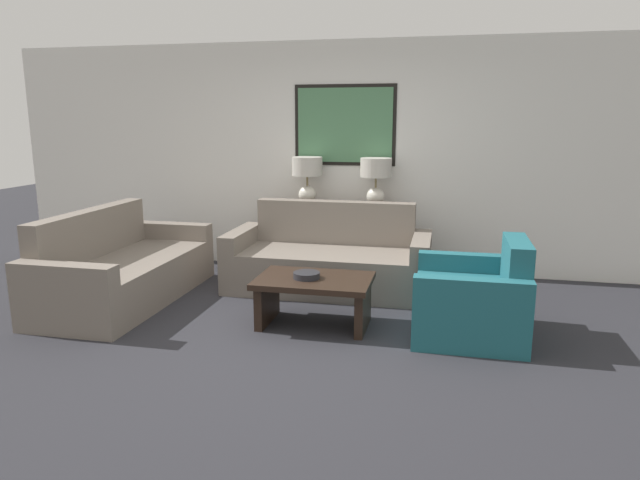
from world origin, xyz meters
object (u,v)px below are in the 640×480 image
at_px(decorative_bowl, 307,275).
at_px(armchair_near_back_wall, 474,302).
at_px(console_table, 341,240).
at_px(couch_by_back_wall, 329,262).
at_px(coffee_table, 314,292).
at_px(table_lamp_left, 307,174).
at_px(table_lamp_right, 376,175).
at_px(couch_by_side, 123,271).

xyz_separation_m(decorative_bowl, armchair_near_back_wall, (1.40, 0.10, -0.17)).
relative_size(console_table, couch_by_back_wall, 0.62).
bearing_deg(console_table, coffee_table, -86.93).
relative_size(decorative_bowl, armchair_near_back_wall, 0.24).
relative_size(console_table, table_lamp_left, 2.32).
bearing_deg(decorative_bowl, table_lamp_right, 78.58).
distance_m(console_table, decorative_bowl, 1.80).
distance_m(couch_by_back_wall, armchair_near_back_wall, 1.78).
distance_m(couch_by_back_wall, decorative_bowl, 1.16).
bearing_deg(couch_by_side, armchair_near_back_wall, -3.95).
relative_size(table_lamp_left, couch_by_side, 0.27).
bearing_deg(table_lamp_right, couch_by_back_wall, -121.39).
distance_m(couch_by_side, armchair_near_back_wall, 3.38).
bearing_deg(console_table, table_lamp_right, 0.00).
relative_size(couch_by_back_wall, armchair_near_back_wall, 2.16).
relative_size(table_lamp_right, couch_by_side, 0.27).
xyz_separation_m(table_lamp_left, coffee_table, (0.49, -1.77, -0.85)).
relative_size(couch_by_side, decorative_bowl, 9.12).
bearing_deg(table_lamp_left, armchair_near_back_wall, -42.76).
xyz_separation_m(console_table, coffee_table, (0.09, -1.77, -0.09)).
bearing_deg(decorative_bowl, console_table, 91.08).
distance_m(couch_by_back_wall, coffee_table, 1.12).
height_order(coffee_table, decorative_bowl, decorative_bowl).
height_order(console_table, table_lamp_right, table_lamp_right).
height_order(couch_by_back_wall, couch_by_side, same).
height_order(couch_by_back_wall, decorative_bowl, couch_by_back_wall).
bearing_deg(console_table, couch_by_back_wall, -90.00).
height_order(table_lamp_left, coffee_table, table_lamp_left).
bearing_deg(console_table, couch_by_side, -142.85).
xyz_separation_m(couch_by_back_wall, decorative_bowl, (0.03, -1.15, 0.16)).
relative_size(couch_by_side, coffee_table, 2.12).
relative_size(couch_by_back_wall, decorative_bowl, 9.12).
bearing_deg(table_lamp_right, armchair_near_back_wall, -58.47).
xyz_separation_m(table_lamp_left, table_lamp_right, (0.79, 0.00, 0.00)).
distance_m(console_table, table_lamp_left, 0.86).
height_order(couch_by_side, armchair_near_back_wall, couch_by_side).
bearing_deg(console_table, armchair_near_back_wall, -49.72).
bearing_deg(armchair_near_back_wall, couch_by_back_wall, 143.96).
relative_size(table_lamp_right, decorative_bowl, 2.43).
xyz_separation_m(coffee_table, decorative_bowl, (-0.06, -0.03, 0.15)).
xyz_separation_m(couch_by_back_wall, couch_by_side, (-1.93, -0.81, 0.00)).
relative_size(couch_by_side, armchair_near_back_wall, 2.16).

